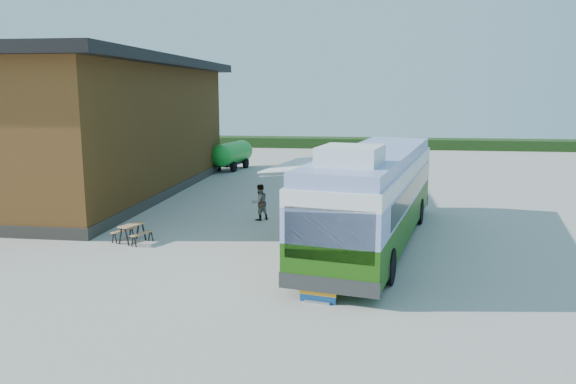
# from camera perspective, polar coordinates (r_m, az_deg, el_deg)

# --- Properties ---
(ground) EXTENTS (100.00, 100.00, 0.00)m
(ground) POSITION_cam_1_polar(r_m,az_deg,el_deg) (20.77, -3.48, -5.63)
(ground) COLOR #BCB7AD
(ground) RESTS_ON ground
(barn) EXTENTS (9.60, 21.20, 7.50)m
(barn) POSITION_cam_1_polar(r_m,az_deg,el_deg) (33.01, -18.26, 6.08)
(barn) COLOR brown
(barn) RESTS_ON ground
(hedge) EXTENTS (40.00, 3.00, 1.00)m
(hedge) POSITION_cam_1_polar(r_m,az_deg,el_deg) (57.96, 11.87, 4.84)
(hedge) COLOR #264419
(hedge) RESTS_ON ground
(bus) EXTENTS (5.30, 13.50, 4.06)m
(bus) POSITION_cam_1_polar(r_m,az_deg,el_deg) (21.01, 8.74, -0.12)
(bus) COLOR #2E6310
(bus) RESTS_ON ground
(awning) EXTENTS (3.70, 5.08, 0.55)m
(awning) POSITION_cam_1_polar(r_m,az_deg,el_deg) (21.08, 3.17, 2.80)
(awning) COLOR white
(awning) RESTS_ON ground
(banner) EXTENTS (1.02, 0.31, 2.37)m
(banner) POSITION_cam_1_polar(r_m,az_deg,el_deg) (15.19, 3.07, -7.78)
(banner) COLOR navy
(banner) RESTS_ON ground
(picnic_table) EXTENTS (1.52, 1.44, 0.69)m
(picnic_table) POSITION_cam_1_polar(r_m,az_deg,el_deg) (22.10, -15.55, -3.64)
(picnic_table) COLOR #B17D53
(picnic_table) RESTS_ON ground
(person_a) EXTENTS (0.75, 0.71, 1.73)m
(person_a) POSITION_cam_1_polar(r_m,az_deg,el_deg) (28.05, 0.87, 0.34)
(person_a) COLOR #999999
(person_a) RESTS_ON ground
(person_b) EXTENTS (0.99, 0.98, 1.61)m
(person_b) POSITION_cam_1_polar(r_m,az_deg,el_deg) (24.94, -2.90, -1.05)
(person_b) COLOR #999999
(person_b) RESTS_ON ground
(slurry_tanker) EXTENTS (2.32, 5.39, 2.02)m
(slurry_tanker) POSITION_cam_1_polar(r_m,az_deg,el_deg) (41.33, -5.72, 3.88)
(slurry_tanker) COLOR green
(slurry_tanker) RESTS_ON ground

